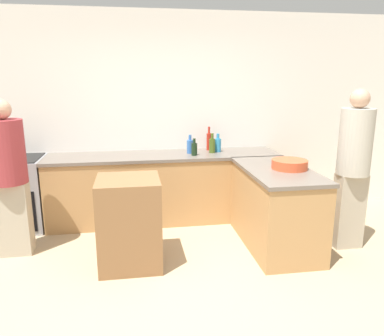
# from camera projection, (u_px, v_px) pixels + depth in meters

# --- Properties ---
(ground_plane) EXTENTS (14.00, 14.00, 0.00)m
(ground_plane) POSITION_uv_depth(u_px,v_px,m) (185.00, 299.00, 3.20)
(ground_plane) COLOR tan
(wall_back) EXTENTS (8.00, 0.06, 2.70)m
(wall_back) POSITION_uv_depth(u_px,v_px,m) (161.00, 115.00, 5.06)
(wall_back) COLOR white
(wall_back) RESTS_ON ground_plane
(counter_back) EXTENTS (2.99, 0.68, 0.89)m
(counter_back) POSITION_uv_depth(u_px,v_px,m) (165.00, 187.00, 4.93)
(counter_back) COLOR tan
(counter_back) RESTS_ON ground_plane
(counter_peninsula) EXTENTS (0.69, 1.34, 0.89)m
(counter_peninsula) POSITION_uv_depth(u_px,v_px,m) (275.00, 207.00, 4.16)
(counter_peninsula) COLOR tan
(counter_peninsula) RESTS_ON ground_plane
(range_oven) EXTENTS (0.68, 0.66, 0.90)m
(range_oven) POSITION_uv_depth(u_px,v_px,m) (17.00, 193.00, 4.64)
(range_oven) COLOR #99999E
(range_oven) RESTS_ON ground_plane
(island_table) EXTENTS (0.61, 0.60, 0.90)m
(island_table) POSITION_uv_depth(u_px,v_px,m) (130.00, 222.00, 3.71)
(island_table) COLOR brown
(island_table) RESTS_ON ground_plane
(mixing_bowl) EXTENTS (0.39, 0.39, 0.10)m
(mixing_bowl) POSITION_uv_depth(u_px,v_px,m) (290.00, 164.00, 4.05)
(mixing_bowl) COLOR #DB512D
(mixing_bowl) RESTS_ON counter_peninsula
(olive_oil_bottle) EXTENTS (0.08, 0.08, 0.26)m
(olive_oil_bottle) POSITION_uv_depth(u_px,v_px,m) (212.00, 145.00, 4.90)
(olive_oil_bottle) COLOR #475B1E
(olive_oil_bottle) RESTS_ON counter_back
(wine_bottle_dark) EXTENTS (0.07, 0.07, 0.22)m
(wine_bottle_dark) POSITION_uv_depth(u_px,v_px,m) (194.00, 149.00, 4.74)
(wine_bottle_dark) COLOR black
(wine_bottle_dark) RESTS_ON counter_back
(water_bottle_blue) EXTENTS (0.08, 0.08, 0.24)m
(water_bottle_blue) POSITION_uv_depth(u_px,v_px,m) (190.00, 146.00, 4.87)
(water_bottle_blue) COLOR #386BB7
(water_bottle_blue) RESTS_ON counter_back
(hot_sauce_bottle) EXTENTS (0.06, 0.06, 0.32)m
(hot_sauce_bottle) POSITION_uv_depth(u_px,v_px,m) (209.00, 141.00, 5.07)
(hot_sauce_bottle) COLOR red
(hot_sauce_bottle) RESTS_ON counter_back
(dish_soap_bottle) EXTENTS (0.09, 0.09, 0.24)m
(dish_soap_bottle) POSITION_uv_depth(u_px,v_px,m) (218.00, 145.00, 4.97)
(dish_soap_bottle) COLOR #338CBF
(dish_soap_bottle) RESTS_ON counter_back
(person_by_range) EXTENTS (0.38, 0.38, 1.64)m
(person_by_range) POSITION_uv_depth(u_px,v_px,m) (8.00, 174.00, 3.84)
(person_by_range) COLOR #ADA38E
(person_by_range) RESTS_ON ground_plane
(person_at_peninsula) EXTENTS (0.34, 0.34, 1.74)m
(person_at_peninsula) POSITION_uv_depth(u_px,v_px,m) (353.00, 164.00, 4.01)
(person_at_peninsula) COLOR #ADA38E
(person_at_peninsula) RESTS_ON ground_plane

